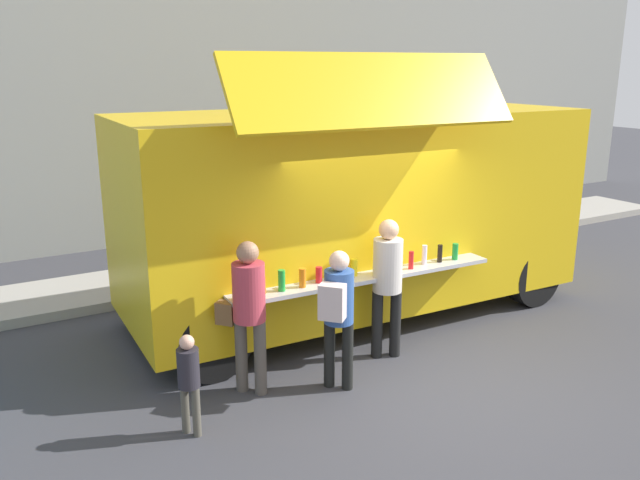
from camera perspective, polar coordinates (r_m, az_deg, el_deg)
name	(u,v)px	position (r m, az deg, el deg)	size (l,w,h in m)	color
ground_plane	(430,385)	(7.70, 9.70, -12.46)	(60.00, 60.00, 0.00)	#38383D
curb_strip	(39,301)	(10.76, -23.51, -4.93)	(28.00, 1.60, 0.15)	#9E998E
building_behind	(41,25)	(14.19, -23.35, 17.01)	(32.00, 2.40, 8.57)	gray
food_truck_main	(355,206)	(9.22, 3.12, 3.01)	(6.57, 3.17, 3.68)	gold
trash_bin	(440,220)	(13.41, 10.53, 1.76)	(0.60, 0.60, 0.97)	#2C5C39
customer_front_ordering	(388,276)	(7.93, 5.97, -3.20)	(0.36, 0.36, 1.77)	black
customer_mid_with_backpack	(338,307)	(7.11, 1.58, -5.90)	(0.51, 0.49, 1.61)	black
customer_rear_waiting	(248,305)	(7.07, -6.38, -5.69)	(0.48, 0.52, 1.75)	#514941
child_near_queue	(189,376)	(6.53, -11.50, -11.66)	(0.22, 0.22, 1.06)	#4D493F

